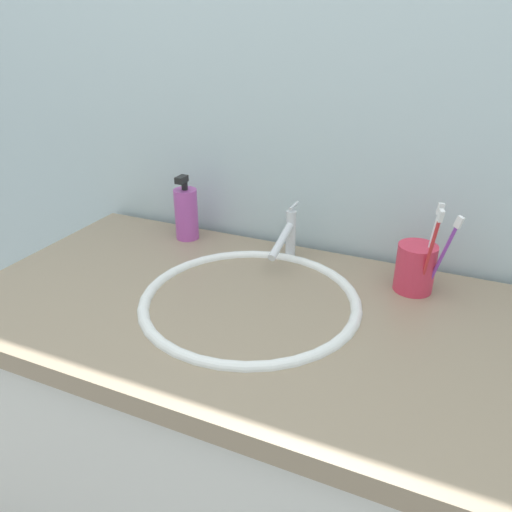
{
  "coord_description": "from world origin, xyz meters",
  "views": [
    {
      "loc": [
        0.38,
        -0.78,
        1.42
      ],
      "look_at": [
        0.01,
        0.05,
        0.98
      ],
      "focal_mm": 35.07,
      "sensor_mm": 36.0,
      "label": 1
    }
  ],
  "objects_px": {
    "toothbrush_red": "(431,249)",
    "soap_dispenser": "(186,213)",
    "toothbrush_cup": "(415,268)",
    "faucet": "(288,235)",
    "toothbrush_white": "(431,242)",
    "toothbrush_purple": "(444,251)"
  },
  "relations": [
    {
      "from": "toothbrush_purple",
      "to": "toothbrush_red",
      "type": "relative_size",
      "value": 0.91
    },
    {
      "from": "faucet",
      "to": "toothbrush_white",
      "type": "height_order",
      "value": "toothbrush_white"
    },
    {
      "from": "faucet",
      "to": "toothbrush_purple",
      "type": "xyz_separation_m",
      "value": [
        0.35,
        -0.05,
        0.05
      ]
    },
    {
      "from": "soap_dispenser",
      "to": "toothbrush_red",
      "type": "bearing_deg",
      "value": -8.41
    },
    {
      "from": "toothbrush_purple",
      "to": "soap_dispenser",
      "type": "distance_m",
      "value": 0.64
    },
    {
      "from": "toothbrush_purple",
      "to": "toothbrush_white",
      "type": "distance_m",
      "value": 0.04
    },
    {
      "from": "toothbrush_cup",
      "to": "soap_dispenser",
      "type": "xyz_separation_m",
      "value": [
        -0.58,
        0.04,
        0.02
      ]
    },
    {
      "from": "toothbrush_cup",
      "to": "toothbrush_purple",
      "type": "bearing_deg",
      "value": -24.53
    },
    {
      "from": "toothbrush_purple",
      "to": "toothbrush_cup",
      "type": "bearing_deg",
      "value": 155.47
    },
    {
      "from": "toothbrush_red",
      "to": "toothbrush_cup",
      "type": "bearing_deg",
      "value": 119.82
    },
    {
      "from": "faucet",
      "to": "toothbrush_cup",
      "type": "xyz_separation_m",
      "value": [
        0.3,
        -0.03,
        -0.01
      ]
    },
    {
      "from": "faucet",
      "to": "toothbrush_purple",
      "type": "relative_size",
      "value": 0.88
    },
    {
      "from": "toothbrush_red",
      "to": "toothbrush_purple",
      "type": "bearing_deg",
      "value": 43.65
    },
    {
      "from": "toothbrush_purple",
      "to": "soap_dispenser",
      "type": "xyz_separation_m",
      "value": [
        -0.63,
        0.07,
        -0.04
      ]
    },
    {
      "from": "toothbrush_purple",
      "to": "soap_dispenser",
      "type": "height_order",
      "value": "toothbrush_purple"
    },
    {
      "from": "faucet",
      "to": "toothbrush_white",
      "type": "relative_size",
      "value": 0.85
    },
    {
      "from": "toothbrush_red",
      "to": "faucet",
      "type": "bearing_deg",
      "value": 166.88
    },
    {
      "from": "toothbrush_red",
      "to": "soap_dispenser",
      "type": "xyz_separation_m",
      "value": [
        -0.61,
        0.09,
        -0.05
      ]
    },
    {
      "from": "toothbrush_white",
      "to": "toothbrush_red",
      "type": "xyz_separation_m",
      "value": [
        0.0,
        -0.05,
        0.01
      ]
    },
    {
      "from": "toothbrush_cup",
      "to": "toothbrush_white",
      "type": "xyz_separation_m",
      "value": [
        0.02,
        0.0,
        0.06
      ]
    },
    {
      "from": "toothbrush_purple",
      "to": "toothbrush_red",
      "type": "bearing_deg",
      "value": -136.35
    },
    {
      "from": "toothbrush_cup",
      "to": "toothbrush_red",
      "type": "bearing_deg",
      "value": -60.18
    }
  ]
}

